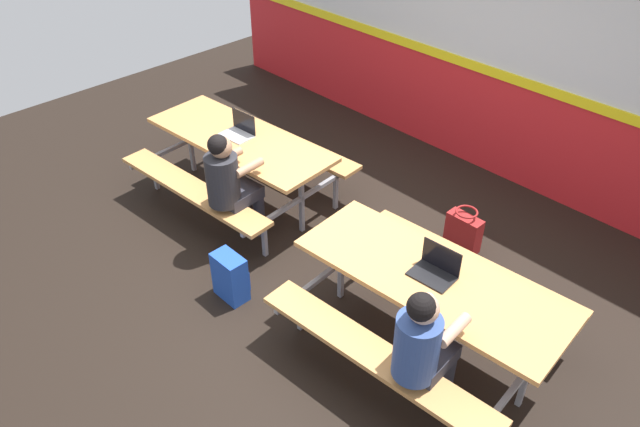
% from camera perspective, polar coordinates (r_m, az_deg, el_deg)
% --- Properties ---
extents(ground_plane, '(10.00, 10.00, 0.02)m').
position_cam_1_polar(ground_plane, '(5.70, -0.92, -5.07)').
color(ground_plane, black).
extents(accent_backdrop, '(8.00, 0.14, 2.60)m').
position_cam_1_polar(accent_backdrop, '(6.86, 15.78, 13.54)').
color(accent_backdrop, red).
rests_on(accent_backdrop, ground).
extents(picnic_table_left, '(2.10, 1.69, 0.74)m').
position_cam_1_polar(picnic_table_left, '(6.31, -7.39, 5.75)').
color(picnic_table_left, tan).
rests_on(picnic_table_left, ground).
extents(picnic_table_right, '(2.10, 1.69, 0.74)m').
position_cam_1_polar(picnic_table_right, '(4.68, 10.03, -7.23)').
color(picnic_table_right, tan).
rests_on(picnic_table_right, ground).
extents(student_nearer, '(0.38, 0.53, 1.21)m').
position_cam_1_polar(student_nearer, '(5.62, -8.37, 3.05)').
color(student_nearer, '#2D2D38').
rests_on(student_nearer, ground).
extents(student_further, '(0.38, 0.53, 1.21)m').
position_cam_1_polar(student_further, '(4.14, 9.52, -11.90)').
color(student_further, '#2D2D38').
rests_on(student_further, ground).
extents(laptop_silver, '(0.34, 0.24, 0.22)m').
position_cam_1_polar(laptop_silver, '(6.25, -7.50, 7.64)').
color(laptop_silver, silver).
rests_on(laptop_silver, picnic_table_left).
extents(laptop_dark, '(0.34, 0.24, 0.22)m').
position_cam_1_polar(laptop_dark, '(4.56, 10.64, -5.11)').
color(laptop_dark, black).
rests_on(laptop_dark, picnic_table_right).
extents(backpack_dark, '(0.30, 0.22, 0.44)m').
position_cam_1_polar(backpack_dark, '(5.32, -8.27, -5.84)').
color(backpack_dark, '#1E47B2').
rests_on(backpack_dark, ground).
extents(tote_bag_bright, '(0.34, 0.21, 0.43)m').
position_cam_1_polar(tote_bag_bright, '(5.95, 13.15, -1.62)').
color(tote_bag_bright, maroon).
rests_on(tote_bag_bright, ground).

